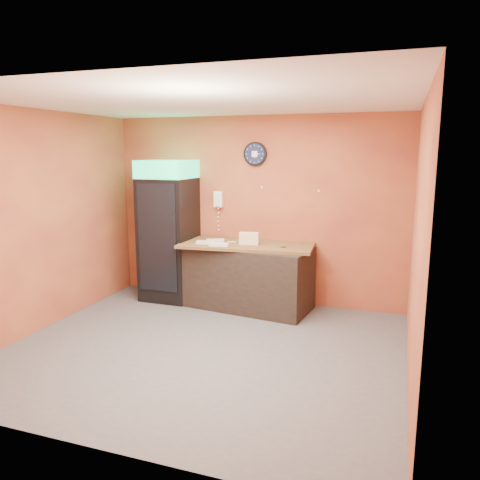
% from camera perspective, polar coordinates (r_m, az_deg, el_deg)
% --- Properties ---
extents(floor, '(4.50, 4.50, 0.00)m').
position_cam_1_polar(floor, '(5.64, -4.41, -13.08)').
color(floor, '#47474C').
rests_on(floor, ground).
extents(back_wall, '(4.50, 0.02, 2.80)m').
position_cam_1_polar(back_wall, '(7.09, 1.89, 3.65)').
color(back_wall, '#B76633').
rests_on(back_wall, floor).
extents(left_wall, '(0.02, 4.00, 2.80)m').
position_cam_1_polar(left_wall, '(6.47, -23.21, 2.09)').
color(left_wall, '#B76633').
rests_on(left_wall, floor).
extents(right_wall, '(0.02, 4.00, 2.80)m').
position_cam_1_polar(right_wall, '(4.81, 20.77, -0.47)').
color(right_wall, '#B76633').
rests_on(right_wall, floor).
extents(ceiling, '(4.50, 4.00, 0.02)m').
position_cam_1_polar(ceiling, '(5.19, -4.87, 16.51)').
color(ceiling, white).
rests_on(ceiling, back_wall).
extents(beverage_cooler, '(0.75, 0.77, 2.15)m').
position_cam_1_polar(beverage_cooler, '(7.27, -8.79, 0.90)').
color(beverage_cooler, black).
rests_on(beverage_cooler, floor).
extents(prep_counter, '(1.93, 1.04, 0.92)m').
position_cam_1_polar(prep_counter, '(6.89, 0.82, -4.53)').
color(prep_counter, black).
rests_on(prep_counter, floor).
extents(wall_clock, '(0.35, 0.06, 0.35)m').
position_cam_1_polar(wall_clock, '(7.01, 1.86, 10.44)').
color(wall_clock, black).
rests_on(wall_clock, back_wall).
extents(wall_phone, '(0.13, 0.11, 0.24)m').
position_cam_1_polar(wall_phone, '(7.22, -2.67, 4.99)').
color(wall_phone, white).
rests_on(wall_phone, back_wall).
extents(butcher_paper, '(1.98, 1.01, 0.04)m').
position_cam_1_polar(butcher_paper, '(6.78, 0.83, -0.60)').
color(butcher_paper, brown).
rests_on(butcher_paper, prep_counter).
extents(sub_roll_stack, '(0.29, 0.14, 0.18)m').
position_cam_1_polar(sub_roll_stack, '(6.69, 1.12, 0.18)').
color(sub_roll_stack, '#F3E6BD').
rests_on(sub_roll_stack, butcher_paper).
extents(wrapped_sandwich_left, '(0.29, 0.14, 0.04)m').
position_cam_1_polar(wrapped_sandwich_left, '(6.77, -4.16, -0.30)').
color(wrapped_sandwich_left, silver).
rests_on(wrapped_sandwich_left, butcher_paper).
extents(wrapped_sandwich_mid, '(0.29, 0.16, 0.04)m').
position_cam_1_polar(wrapped_sandwich_mid, '(6.61, -2.59, -0.56)').
color(wrapped_sandwich_mid, silver).
rests_on(wrapped_sandwich_mid, butcher_paper).
extents(wrapped_sandwich_right, '(0.28, 0.19, 0.04)m').
position_cam_1_polar(wrapped_sandwich_right, '(6.92, -3.03, -0.06)').
color(wrapped_sandwich_right, silver).
rests_on(wrapped_sandwich_right, butcher_paper).
extents(kitchen_tool, '(0.06, 0.06, 0.06)m').
position_cam_1_polar(kitchen_tool, '(6.80, -0.25, -0.13)').
color(kitchen_tool, silver).
rests_on(kitchen_tool, butcher_paper).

